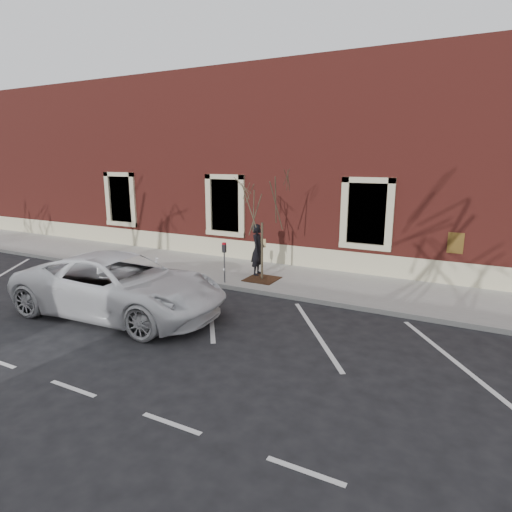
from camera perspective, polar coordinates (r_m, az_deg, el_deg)
The scene contains 10 objects.
ground at distance 14.36m, azimuth -1.12°, elevation -4.76°, with size 120.00×120.00×0.00m, color #28282B.
sidewalk_near at distance 15.82m, azimuth 1.94°, elevation -2.80°, with size 40.00×3.50×0.15m, color #B3B0A8.
curb_near at distance 14.29m, azimuth -1.22°, elevation -4.52°, with size 40.00×0.12×0.15m, color #9E9E99.
parking_stripes at distance 12.58m, azimuth -6.01°, elevation -7.41°, with size 28.00×4.40×0.01m, color silver, non-canonical shape.
building_civic at distance 20.80m, azimuth 9.42°, elevation 11.75°, with size 40.00×8.62×8.00m.
man at distance 15.60m, azimuth 0.23°, elevation 0.84°, with size 0.69×0.45×1.89m, color black.
parking_meter at distance 14.64m, azimuth -4.26°, elevation 0.14°, with size 0.13×0.10×1.41m.
tree_grate at distance 15.22m, azimuth 0.79°, elevation -3.08°, with size 1.09×1.09×0.03m, color #3D2213.
sapling at distance 14.72m, azimuth 0.83°, elevation 6.60°, with size 2.22×2.22×3.70m.
white_truck at distance 12.70m, azimuth -17.68°, elevation -3.72°, with size 2.84×6.16×1.71m, color white.
Camera 1 is at (6.63, -11.97, 4.36)m, focal length 30.00 mm.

